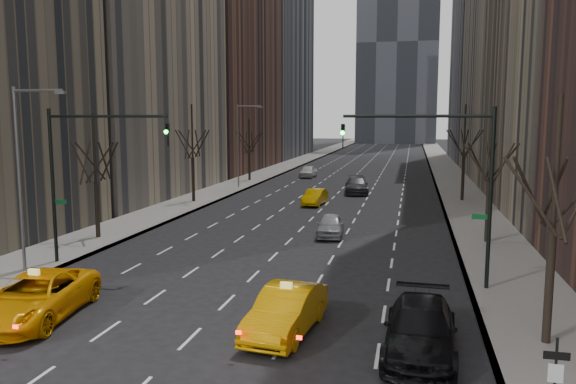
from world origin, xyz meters
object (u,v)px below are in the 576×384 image
Objects in this scene: silver_sedan_ahead at (330,225)px; taxi_sedan at (286,311)px; parked_suv_black at (420,329)px; taxi_suv at (36,297)px.

taxi_sedan is at bearing -92.26° from silver_sedan_ahead.
parked_suv_black is (4.66, -0.77, -0.01)m from taxi_sedan.
taxi_suv is 19.70m from silver_sedan_ahead.
silver_sedan_ahead is 0.75× the size of parked_suv_black.
taxi_suv is 14.35m from parked_suv_black.
parked_suv_black reaches higher than silver_sedan_ahead.
silver_sedan_ahead is (-0.88, 16.93, -0.11)m from taxi_sedan.
parked_suv_black is at bearing -8.01° from taxi_suv.
taxi_sedan reaches higher than parked_suv_black.
silver_sedan_ahead is 18.55m from parked_suv_black.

